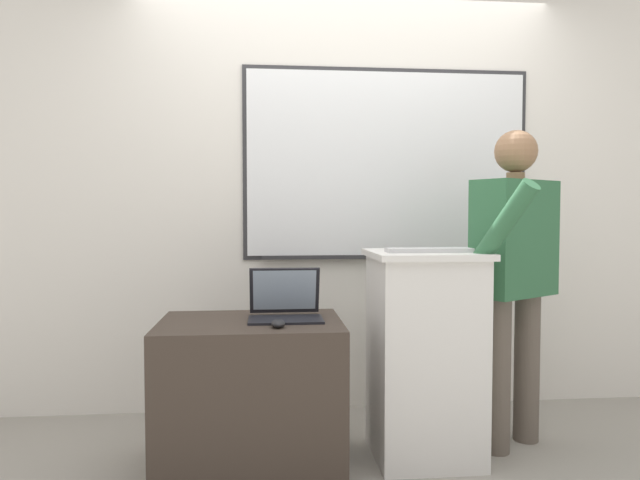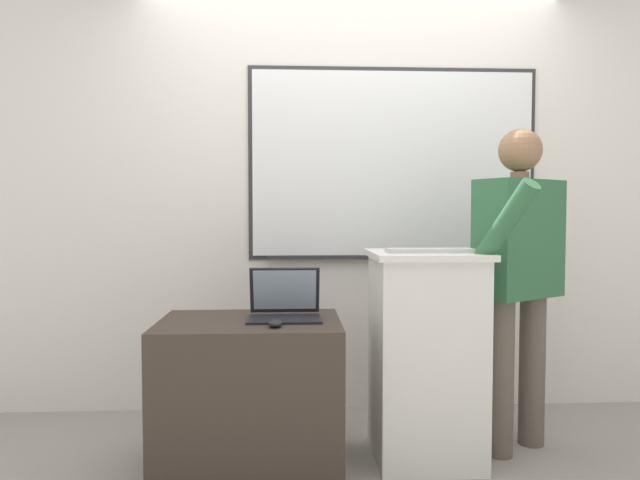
% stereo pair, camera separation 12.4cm
% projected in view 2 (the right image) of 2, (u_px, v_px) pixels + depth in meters
% --- Properties ---
extents(back_wall, '(6.40, 0.17, 2.82)m').
position_uv_depth(back_wall, '(352.00, 178.00, 3.51)').
color(back_wall, silver).
rests_on(back_wall, ground_plane).
extents(lectern_podium, '(0.54, 0.53, 1.01)m').
position_uv_depth(lectern_podium, '(425.00, 355.00, 2.77)').
color(lectern_podium, silver).
rests_on(lectern_podium, ground_plane).
extents(side_desk, '(0.84, 0.59, 0.70)m').
position_uv_depth(side_desk, '(250.00, 395.00, 2.65)').
color(side_desk, '#382D26').
rests_on(side_desk, ground_plane).
extents(person_presenter, '(0.62, 0.71, 1.61)m').
position_uv_depth(person_presenter, '(519.00, 265.00, 2.84)').
color(person_presenter, brown).
rests_on(person_presenter, ground_plane).
extents(laptop, '(0.34, 0.28, 0.24)m').
position_uv_depth(laptop, '(285.00, 302.00, 2.70)').
color(laptop, black).
rests_on(laptop, side_desk).
extents(wireless_keyboard, '(0.41, 0.12, 0.02)m').
position_uv_depth(wireless_keyboard, '(429.00, 250.00, 2.68)').
color(wireless_keyboard, silver).
rests_on(wireless_keyboard, lectern_podium).
extents(computer_mouse_by_laptop, '(0.06, 0.10, 0.03)m').
position_uv_depth(computer_mouse_by_laptop, '(275.00, 323.00, 2.48)').
color(computer_mouse_by_laptop, black).
rests_on(computer_mouse_by_laptop, side_desk).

